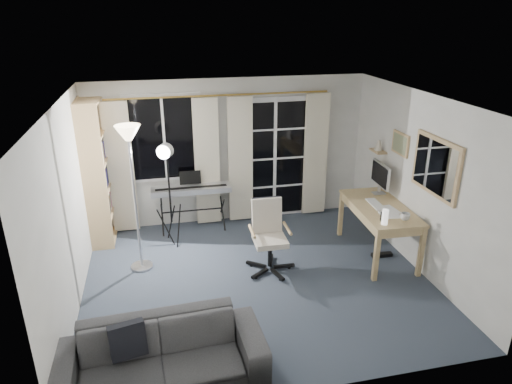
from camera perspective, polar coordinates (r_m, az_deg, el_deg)
floor at (r=6.26m, az=0.10°, el=-10.91°), size 4.50×4.00×0.02m
window at (r=7.36m, az=-11.42°, el=6.60°), size 1.20×0.08×1.40m
french_door at (r=7.73m, az=2.30°, el=4.09°), size 1.32×0.09×2.11m
curtains at (r=7.45m, az=-4.14°, el=3.92°), size 3.60×0.07×2.13m
bookshelf at (r=7.37m, az=-19.50°, el=2.10°), size 0.37×1.03×2.21m
torchiere_lamp at (r=6.06m, az=-15.45°, el=4.37°), size 0.38×0.38×2.04m
keyboard_piano at (r=7.36m, az=-8.09°, el=0.22°), size 1.27×0.62×0.92m
studio_light at (r=6.70m, az=-11.18°, el=3.54°), size 0.38×0.38×1.65m
office_chair at (r=6.27m, az=1.53°, el=-4.62°), size 0.66×0.69×1.00m
desk at (r=6.79m, az=15.21°, el=-2.45°), size 0.78×1.47×0.77m
monitor at (r=7.11m, az=15.28°, el=1.99°), size 0.19×0.55×0.48m
desk_clutter at (r=6.61m, az=15.49°, el=-3.86°), size 0.48×0.87×0.97m
mug at (r=6.38m, az=18.16°, el=-2.84°), size 0.13×0.11×0.13m
wall_mirror at (r=6.15m, az=21.56°, el=2.96°), size 0.04×0.94×0.74m
framed_print at (r=6.86m, az=17.60°, el=5.78°), size 0.03×0.42×0.32m
wall_shelf at (r=7.30m, az=15.06°, el=5.41°), size 0.16×0.30×0.18m
sofa at (r=4.67m, az=-11.98°, el=-18.45°), size 2.03×0.68×0.78m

